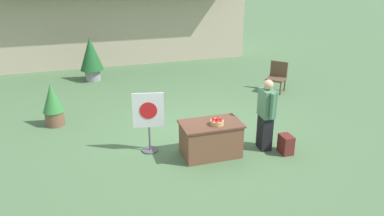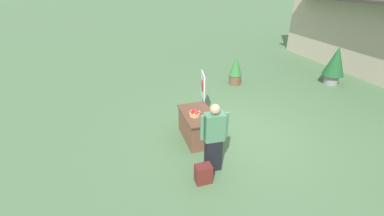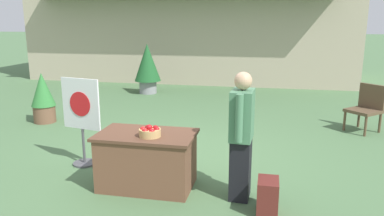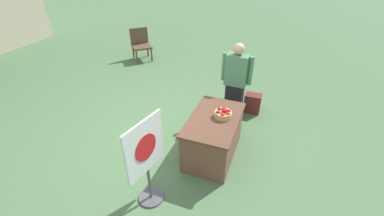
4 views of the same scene
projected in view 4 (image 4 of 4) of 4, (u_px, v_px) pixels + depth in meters
ground_plane at (163, 136)px, 4.95m from camera, size 120.00×120.00×0.00m
display_table at (213, 136)px, 4.33m from camera, size 1.29×0.78×0.75m
apple_basket at (223, 114)px, 4.13m from camera, size 0.28×0.28×0.16m
person_visitor at (236, 82)px, 5.06m from camera, size 0.28×0.61×1.61m
backpack at (252, 103)px, 5.56m from camera, size 0.24×0.34×0.42m
poster_board at (146, 159)px, 3.32m from camera, size 0.67×0.36×1.36m
patio_chair at (141, 43)px, 8.02m from camera, size 0.78×0.78×0.95m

